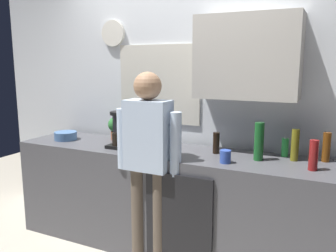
# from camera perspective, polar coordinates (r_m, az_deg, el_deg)

# --- Properties ---
(kitchen_counter) EXTENTS (2.83, 0.64, 0.91)m
(kitchen_counter) POSITION_cam_1_polar(r_m,az_deg,el_deg) (3.21, -0.52, -11.88)
(kitchen_counter) COLOR #4C4C51
(kitchen_counter) RESTS_ON ground_plane
(dishwasher_panel) EXTENTS (0.56, 0.02, 0.82)m
(dishwasher_panel) POSITION_cam_1_polar(r_m,az_deg,el_deg) (2.84, 1.70, -15.91)
(dishwasher_panel) COLOR black
(dishwasher_panel) RESTS_ON ground_plane
(back_wall_assembly) EXTENTS (4.43, 0.42, 2.60)m
(back_wall_assembly) POSITION_cam_1_polar(r_m,az_deg,el_deg) (3.32, 3.76, 4.97)
(back_wall_assembly) COLOR silver
(back_wall_assembly) RESTS_ON ground_plane
(coffee_maker) EXTENTS (0.20, 0.20, 0.33)m
(coffee_maker) POSITION_cam_1_polar(r_m,az_deg,el_deg) (3.17, -7.61, -0.84)
(coffee_maker) COLOR black
(coffee_maker) RESTS_ON kitchen_counter
(bottle_olive_oil) EXTENTS (0.06, 0.06, 0.25)m
(bottle_olive_oil) POSITION_cam_1_polar(r_m,az_deg,el_deg) (2.88, 20.07, -2.94)
(bottle_olive_oil) COLOR olive
(bottle_olive_oil) RESTS_ON kitchen_counter
(bottle_red_vinegar) EXTENTS (0.06, 0.06, 0.22)m
(bottle_red_vinegar) POSITION_cam_1_polar(r_m,az_deg,el_deg) (2.68, 22.73, -4.44)
(bottle_red_vinegar) COLOR maroon
(bottle_red_vinegar) RESTS_ON kitchen_counter
(bottle_dark_sauce) EXTENTS (0.06, 0.06, 0.18)m
(bottle_dark_sauce) POSITION_cam_1_polar(r_m,az_deg,el_deg) (2.96, 7.89, -2.76)
(bottle_dark_sauce) COLOR black
(bottle_dark_sauce) RESTS_ON kitchen_counter
(bottle_green_wine) EXTENTS (0.07, 0.07, 0.30)m
(bottle_green_wine) POSITION_cam_1_polar(r_m,az_deg,el_deg) (2.81, 14.67, -2.48)
(bottle_green_wine) COLOR #195923
(bottle_green_wine) RESTS_ON kitchen_counter
(bottle_amber_beer) EXTENTS (0.06, 0.06, 0.23)m
(bottle_amber_beer) POSITION_cam_1_polar(r_m,az_deg,el_deg) (2.95, 24.51, -3.17)
(bottle_amber_beer) COLOR brown
(bottle_amber_beer) RESTS_ON kitchen_counter
(cup_blue_mug) EXTENTS (0.08, 0.08, 0.10)m
(cup_blue_mug) POSITION_cam_1_polar(r_m,az_deg,el_deg) (2.70, 9.37, -4.96)
(cup_blue_mug) COLOR #3351B2
(cup_blue_mug) RESTS_ON kitchen_counter
(mixing_bowl) EXTENTS (0.22, 0.22, 0.08)m
(mixing_bowl) POSITION_cam_1_polar(r_m,az_deg,el_deg) (3.61, -16.40, -1.54)
(mixing_bowl) COLOR #4C72A5
(mixing_bowl) RESTS_ON kitchen_counter
(potted_plant) EXTENTS (0.15, 0.15, 0.23)m
(potted_plant) POSITION_cam_1_polar(r_m,az_deg,el_deg) (3.48, -8.56, -0.14)
(potted_plant) COLOR #9E5638
(potted_plant) RESTS_ON kitchen_counter
(dish_soap) EXTENTS (0.06, 0.06, 0.18)m
(dish_soap) POSITION_cam_1_polar(r_m,az_deg,el_deg) (3.00, 18.60, -3.29)
(dish_soap) COLOR green
(dish_soap) RESTS_ON kitchen_counter
(storage_canister) EXTENTS (0.14, 0.14, 0.17)m
(storage_canister) POSITION_cam_1_polar(r_m,az_deg,el_deg) (3.06, -2.75, -2.36)
(storage_canister) COLOR silver
(storage_canister) RESTS_ON kitchen_counter
(person_at_sink) EXTENTS (0.57, 0.22, 1.60)m
(person_at_sink) POSITION_cam_1_polar(r_m,az_deg,el_deg) (2.80, -3.25, -4.57)
(person_at_sink) COLOR brown
(person_at_sink) RESTS_ON ground_plane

